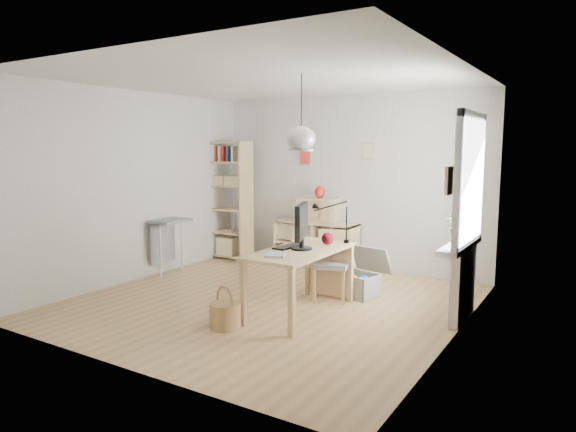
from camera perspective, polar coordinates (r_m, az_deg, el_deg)
The scene contains 20 objects.
ground at distance 6.45m, azimuth -2.19°, elevation -9.53°, with size 4.50×4.50×0.00m, color tan.
room_shell at distance 5.74m, azimuth 1.48°, elevation 8.62°, with size 4.50×4.50×4.50m.
window_unit at distance 5.85m, azimuth 19.69°, elevation 3.74°, with size 0.07×1.16×1.46m.
radiator at distance 6.04m, azimuth 18.87°, elevation -7.19°, with size 0.10×0.80×0.80m, color white.
windowsill at distance 5.95m, azimuth 18.58°, elevation -3.14°, with size 0.22×1.20×0.06m, color silver.
desk at distance 5.87m, azimuth 1.44°, elevation -4.61°, with size 0.70×1.50×0.75m.
cube_shelf at distance 8.34m, azimuth 3.08°, elevation -3.46°, with size 1.40×0.38×0.72m.
tall_bookshelf at distance 8.85m, azimuth -6.70°, elevation 2.30°, with size 0.80×0.38×2.00m.
side_table at distance 7.83m, azimuth -13.25°, elevation -1.64°, with size 0.40×0.55×0.85m.
chair at distance 6.51m, azimuth 4.97°, elevation -4.93°, with size 0.52×0.52×0.86m.
wicker_basket at distance 5.57m, azimuth -7.00°, elevation -10.78°, with size 0.33×0.33×0.46m.
storage_chest at distance 6.77m, azimuth 7.77°, elevation -7.03°, with size 0.70×0.76×0.61m.
monitor at distance 5.79m, azimuth 1.54°, elevation -0.88°, with size 0.26×0.58×0.52m.
keyboard at distance 5.96m, azimuth 0.01°, elevation -3.40°, with size 0.16×0.43×0.02m, color black.
task_lamp at distance 6.27m, azimuth 4.51°, elevation 0.01°, with size 0.44×0.16×0.47m.
yarn_ball at distance 6.14m, azimuth 4.41°, elevation -2.51°, with size 0.15×0.15×0.15m, color #43090E.
paper_tray at distance 5.50m, azimuth -1.39°, elevation -4.31°, with size 0.21×0.27×0.03m, color silver.
drawer_chest at distance 8.18m, azimuth 3.33°, elevation 0.66°, with size 0.67×0.31×0.38m, color beige.
red_vase at distance 8.14m, azimuth 3.55°, elevation 2.67°, with size 0.16×0.16×0.20m, color #A1100D.
potted_plant at distance 6.01m, azimuth 18.67°, elevation -1.08°, with size 0.31×0.27×0.35m, color #356E29.
Camera 1 is at (3.44, -5.11, 1.90)m, focal length 32.00 mm.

